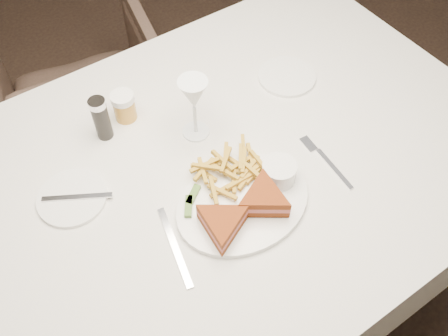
% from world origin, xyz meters
% --- Properties ---
extents(ground, '(5.00, 5.00, 0.00)m').
position_xyz_m(ground, '(0.00, 0.00, 0.00)').
color(ground, black).
rests_on(ground, ground).
extents(table, '(1.50, 1.00, 0.75)m').
position_xyz_m(table, '(-0.36, -0.08, 0.38)').
color(table, silver).
rests_on(table, ground).
extents(chair_far, '(0.73, 0.70, 0.64)m').
position_xyz_m(chair_far, '(-0.41, 0.81, 0.32)').
color(chair_far, '#45332A').
rests_on(chair_far, ground).
extents(table_setting, '(0.82, 0.63, 0.18)m').
position_xyz_m(table_setting, '(-0.37, -0.12, 0.79)').
color(table_setting, white).
rests_on(table_setting, table).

